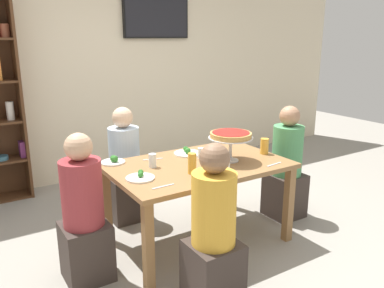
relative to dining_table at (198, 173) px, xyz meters
name	(u,v)px	position (x,y,z in m)	size (l,w,h in m)	color
ground_plane	(198,240)	(0.00, 0.00, -0.65)	(12.00, 12.00, 0.00)	gray
rear_partition	(104,68)	(0.00, 2.20, 0.75)	(8.00, 0.12, 2.80)	beige
dining_table	(198,173)	(0.00, 0.00, 0.00)	(1.51, 0.96, 0.74)	olive
television	(156,18)	(0.71, 2.11, 1.38)	(0.93, 0.05, 0.52)	black
diner_head_east	(286,170)	(1.04, -0.03, -0.16)	(0.34, 0.34, 1.15)	#382D28
diner_near_left	(213,237)	(-0.37, -0.76, -0.16)	(0.34, 0.34, 1.15)	#382D28
diner_far_left	(125,173)	(-0.36, 0.77, -0.16)	(0.34, 0.34, 1.15)	#382D28
diner_head_west	(84,219)	(-1.02, -0.03, -0.16)	(0.34, 0.34, 1.15)	#382D28
deep_dish_pizza_stand	(231,137)	(0.27, -0.09, 0.31)	(0.39, 0.39, 0.26)	silver
salad_plate_near_diner	(113,161)	(-0.62, 0.39, 0.11)	(0.21, 0.21, 0.07)	white
salad_plate_far_diner	(140,177)	(-0.58, -0.08, 0.11)	(0.22, 0.22, 0.06)	white
salad_plate_spare	(187,153)	(0.06, 0.28, 0.11)	(0.25, 0.25, 0.07)	white
beer_glass_amber_tall	(192,163)	(-0.18, -0.19, 0.17)	(0.07, 0.07, 0.17)	gold
beer_glass_amber_short	(264,146)	(0.68, -0.09, 0.16)	(0.08, 0.08, 0.15)	gold
water_glass_clear_near	(201,153)	(0.10, 0.11, 0.14)	(0.06, 0.06, 0.10)	white
water_glass_clear_far	(226,165)	(0.09, -0.28, 0.14)	(0.07, 0.07, 0.10)	white
water_glass_clear_spare	(153,161)	(-0.38, 0.12, 0.15)	(0.06, 0.06, 0.12)	white
cutlery_fork_near	(153,159)	(-0.28, 0.31, 0.09)	(0.18, 0.02, 0.01)	silver
cutlery_knife_near	(163,186)	(-0.51, -0.32, 0.09)	(0.18, 0.02, 0.01)	silver
cutlery_fork_far	(207,147)	(0.35, 0.37, 0.09)	(0.18, 0.02, 0.01)	silver
cutlery_knife_far	(274,164)	(0.53, -0.37, 0.09)	(0.18, 0.02, 0.01)	silver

